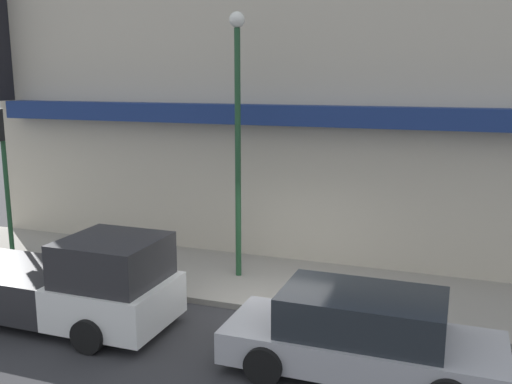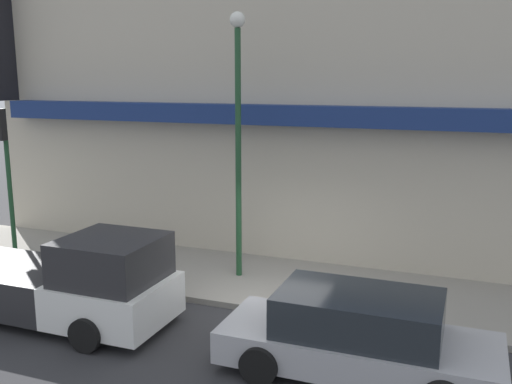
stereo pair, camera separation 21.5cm
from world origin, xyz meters
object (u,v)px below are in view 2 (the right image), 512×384
object	(u,v)px
fire_hydrant	(303,291)
pickup_truck	(62,283)
traffic_light	(5,158)
street_lamp	(238,118)
parked_car	(358,336)

from	to	relation	value
fire_hydrant	pickup_truck	bearing A→B (deg)	-153.26
fire_hydrant	traffic_light	bearing A→B (deg)	179.04
street_lamp	fire_hydrant	bearing A→B (deg)	-31.99
parked_car	street_lamp	xyz separation A→B (m)	(-3.62, 3.50, 3.28)
parked_car	traffic_light	world-z (taller)	traffic_light
pickup_truck	street_lamp	world-z (taller)	street_lamp
fire_hydrant	street_lamp	world-z (taller)	street_lamp
parked_car	traffic_light	bearing A→B (deg)	163.95
pickup_truck	traffic_light	bearing A→B (deg)	147.08
parked_car	street_lamp	size ratio (longest dim) A/B	0.74
fire_hydrant	street_lamp	distance (m)	4.25
fire_hydrant	street_lamp	size ratio (longest dim) A/B	0.10
traffic_light	pickup_truck	bearing A→B (deg)	-33.45
pickup_truck	traffic_light	xyz separation A→B (m)	(-3.60, 2.38, 2.06)
traffic_light	fire_hydrant	bearing A→B (deg)	-0.96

